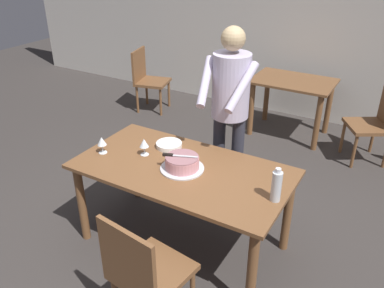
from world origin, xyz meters
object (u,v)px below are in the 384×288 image
(main_dining_table, at_px, (183,179))
(chair_near_side, at_px, (144,271))
(cake_on_platter, at_px, (182,163))
(water_bottle, at_px, (276,186))
(cake_knife, at_px, (173,155))
(wine_glass_near, at_px, (102,142))
(plate_stack, at_px, (169,145))
(wine_glass_far, at_px, (144,143))
(background_chair_2, at_px, (376,121))
(person_cutting_cake, at_px, (230,103))
(background_chair_1, at_px, (148,78))
(background_table, at_px, (292,92))

(main_dining_table, relative_size, chair_near_side, 1.86)
(main_dining_table, xyz_separation_m, cake_on_platter, (0.01, -0.02, 0.16))
(water_bottle, height_order, chair_near_side, water_bottle)
(cake_knife, height_order, wine_glass_near, wine_glass_near)
(plate_stack, xyz_separation_m, wine_glass_far, (-0.10, -0.21, 0.08))
(cake_on_platter, xyz_separation_m, background_chair_2, (1.11, 2.34, -0.31))
(main_dining_table, distance_m, cake_on_platter, 0.16)
(main_dining_table, height_order, chair_near_side, chair_near_side)
(water_bottle, xyz_separation_m, person_cutting_cake, (-0.69, 0.71, 0.21))
(cake_knife, relative_size, wine_glass_near, 1.80)
(main_dining_table, relative_size, person_cutting_cake, 0.98)
(cake_on_platter, xyz_separation_m, background_chair_1, (-2.01, 2.30, -0.31))
(chair_near_side, bearing_deg, background_table, 92.31)
(plate_stack, distance_m, background_table, 2.33)
(wine_glass_near, xyz_separation_m, background_table, (0.78, 2.65, -0.28))
(cake_knife, bearing_deg, water_bottle, -0.07)
(cake_knife, bearing_deg, background_chair_1, 129.87)
(background_chair_1, relative_size, background_chair_2, 1.00)
(wine_glass_near, xyz_separation_m, chair_near_side, (0.91, -0.69, -0.36))
(cake_on_platter, height_order, person_cutting_cake, person_cutting_cake)
(chair_near_side, xyz_separation_m, background_chair_1, (-2.22, 3.10, 0.00))
(cake_knife, xyz_separation_m, person_cutting_cake, (0.13, 0.70, 0.21))
(cake_on_platter, relative_size, person_cutting_cake, 0.20)
(cake_on_platter, bearing_deg, person_cutting_cake, 84.38)
(main_dining_table, xyz_separation_m, chair_near_side, (0.22, -0.82, -0.15))
(wine_glass_far, xyz_separation_m, water_bottle, (1.14, -0.07, 0.01))
(cake_on_platter, height_order, water_bottle, water_bottle)
(main_dining_table, distance_m, background_table, 2.52)
(water_bottle, relative_size, person_cutting_cake, 0.15)
(person_cutting_cake, bearing_deg, background_chair_2, 57.75)
(background_table, height_order, background_chair_2, background_chair_2)
(water_bottle, bearing_deg, background_table, 104.85)
(cake_on_platter, height_order, wine_glass_far, wine_glass_far)
(water_bottle, xyz_separation_m, background_chair_2, (0.36, 2.37, -0.37))
(cake_knife, bearing_deg, chair_near_side, -70.40)
(cake_on_platter, relative_size, wine_glass_near, 2.36)
(cake_on_platter, relative_size, cake_knife, 1.31)
(water_bottle, bearing_deg, background_chair_1, 139.90)
(wine_glass_far, relative_size, chair_near_side, 0.16)
(wine_glass_near, bearing_deg, chair_near_side, -37.22)
(water_bottle, height_order, background_table, water_bottle)
(plate_stack, xyz_separation_m, background_chair_1, (-1.73, 2.05, -0.28))
(cake_knife, relative_size, person_cutting_cake, 0.15)
(plate_stack, distance_m, background_chair_1, 2.70)
(water_bottle, distance_m, background_table, 2.67)
(main_dining_table, bearing_deg, wine_glass_far, 177.26)
(cake_knife, bearing_deg, plate_stack, 128.11)
(cake_on_platter, distance_m, wine_glass_near, 0.71)
(wine_glass_far, height_order, background_chair_1, background_chair_1)
(background_chair_1, bearing_deg, plate_stack, -49.90)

